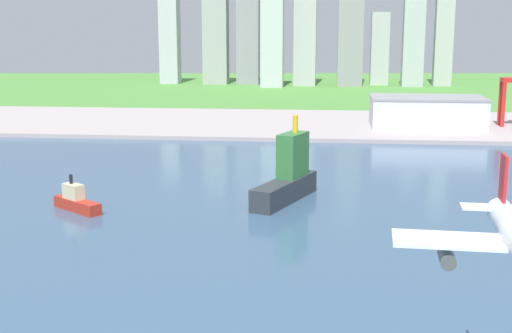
% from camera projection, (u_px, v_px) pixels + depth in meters
% --- Properties ---
extents(ground_plane, '(2400.00, 2400.00, 0.00)m').
position_uv_depth(ground_plane, '(311.00, 191.00, 282.23)').
color(ground_plane, '#4F8D3B').
extents(water_bay, '(840.00, 360.00, 0.15)m').
position_uv_depth(water_bay, '(306.00, 234.00, 223.71)').
color(water_bay, '#385675').
rests_on(water_bay, ground).
extents(industrial_pier, '(840.00, 140.00, 2.50)m').
position_uv_depth(industrial_pier, '(318.00, 124.00, 467.22)').
color(industrial_pier, '#A99C9D').
rests_on(industrial_pier, ground).
extents(tugboat_small, '(21.67, 17.99, 12.92)m').
position_uv_depth(tugboat_small, '(76.00, 201.00, 251.11)').
color(tugboat_small, '#B22D1E').
rests_on(tugboat_small, water_bay).
extents(container_barge, '(23.48, 43.29, 31.88)m').
position_uv_depth(container_barge, '(288.00, 176.00, 265.95)').
color(container_barge, '#2D3338').
rests_on(container_barge, water_bay).
extents(warehouse_main, '(71.32, 41.48, 19.63)m').
position_uv_depth(warehouse_main, '(427.00, 112.00, 441.84)').
color(warehouse_main, silver).
rests_on(warehouse_main, industrial_pier).
extents(distant_skyline, '(332.92, 63.14, 158.59)m').
position_uv_depth(distant_skyline, '(300.00, 25.00, 781.26)').
color(distant_skyline, silver).
rests_on(distant_skyline, ground).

